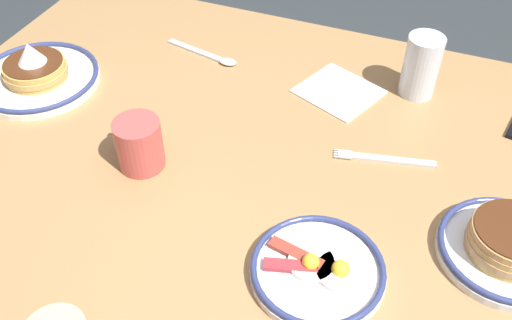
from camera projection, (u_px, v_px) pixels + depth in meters
name	position (u px, v px, depth m)	size (l,w,h in m)	color
dining_table	(254.00, 188.00, 1.14)	(1.36, 0.96, 0.75)	#9E7749
plate_near_main	(37.00, 74.00, 1.21)	(0.26, 0.26, 0.10)	silver
plate_center_pancakes	(318.00, 270.00, 0.86)	(0.21, 0.21, 0.04)	white
plate_far_companion	(508.00, 246.00, 0.88)	(0.21, 0.21, 0.06)	white
coffee_mug	(138.00, 143.00, 1.02)	(0.11, 0.08, 0.09)	#BF4C47
drinking_glass	(420.00, 69.00, 1.16)	(0.07, 0.07, 0.13)	silver
paper_napkin	(339.00, 92.00, 1.20)	(0.15, 0.14, 0.00)	white
fork_near	(384.00, 159.00, 1.05)	(0.18, 0.06, 0.01)	silver
tea_spoon	(211.00, 56.00, 1.29)	(0.18, 0.05, 0.01)	silver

